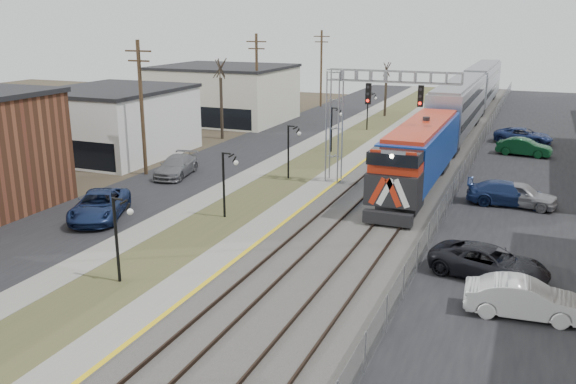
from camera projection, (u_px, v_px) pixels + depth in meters
The scene contains 23 objects.
street_west at pixel (240, 152), 54.22m from camera, with size 7.00×120.00×0.04m, color black.
sidewalk at pixel (287, 156), 52.57m from camera, with size 2.00×120.00×0.08m, color gray.
grass_median at pixel (320, 159), 51.47m from camera, with size 4.00×120.00×0.06m, color #444826.
platform at pixel (354, 161), 50.35m from camera, with size 2.00×120.00×0.24m, color gray.
ballast_bed at pixel (414, 166), 48.53m from camera, with size 8.00×120.00×0.20m, color #595651.
platform_edge at pixel (364, 160), 50.00m from camera, with size 0.24×120.00×0.01m, color gold.
track_near at pixel (390, 162), 49.21m from camera, with size 1.58×120.00×0.15m.
track_far at pixel (434, 166), 47.93m from camera, with size 1.58×120.00×0.15m.
train at pixel (464, 105), 62.71m from camera, with size 3.00×63.05×5.33m.
signal_gantry at pixel (358, 107), 41.81m from camera, with size 9.00×1.07×8.15m.
lampposts at pixel (226, 184), 36.07m from camera, with size 0.14×62.14×4.00m.
utility_poles at pixel (142, 109), 45.06m from camera, with size 0.28×80.28×10.00m.
fence at pixel (469, 162), 46.80m from camera, with size 0.04×120.00×1.60m, color gray.
buildings_west at pixel (68, 131), 47.28m from camera, with size 14.00×67.00×7.00m.
bare_trees at pixel (247, 115), 57.39m from camera, with size 12.30×42.30×5.95m.
car_lot_b at pixel (524, 300), 24.09m from camera, with size 1.60×4.58×1.51m, color silver.
car_lot_c at pixel (489, 264), 27.68m from camera, with size 2.44×5.29×1.47m, color black.
car_lot_d at pixel (509, 194), 38.59m from camera, with size 2.09×5.15×1.49m, color navy.
car_lot_e at pixel (519, 195), 38.29m from camera, with size 1.84×4.58×1.56m, color gray.
car_lot_f at pixel (524, 148), 52.51m from camera, with size 1.57×4.50×1.48m, color #0C3D1E.
car_street_a at pixel (100, 206), 35.97m from camera, with size 2.65×5.74×1.59m, color #16254F.
car_street_b at pixel (176, 167), 45.73m from camera, with size 2.09×5.15×1.50m, color slate.
car_lot_g at pixel (523, 136), 57.60m from camera, with size 2.43×5.27×1.46m, color navy.
Camera 1 is at (12.65, -12.50, 11.47)m, focal length 38.00 mm.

